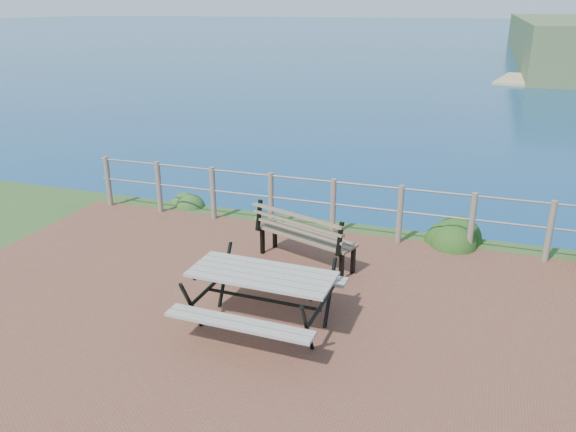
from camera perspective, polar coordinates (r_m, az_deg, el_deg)
name	(u,v)px	position (r m, az deg, el deg)	size (l,w,h in m)	color
ground	(262,333)	(7.08, -2.62, -11.75)	(10.00, 7.00, 0.12)	brown
ocean	(486,18)	(205.59, 19.52, 18.47)	(1200.00, 1200.00, 0.00)	navy
safety_railing	(333,204)	(9.72, 4.60, 1.24)	(9.40, 0.10, 1.00)	#6B5B4C
picnic_table	(262,294)	(6.94, -2.64, -7.90)	(1.78, 1.53, 0.74)	gray
park_bench	(306,227)	(8.56, 1.87, -1.17)	(1.69, 0.94, 0.93)	brown
shrub_lip_west	(185,203)	(11.67, -10.40, 1.34)	(0.67, 0.67, 0.37)	#1E481B
shrub_lip_east	(448,240)	(10.07, 15.97, -2.31)	(0.88, 0.88, 0.66)	#133F13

